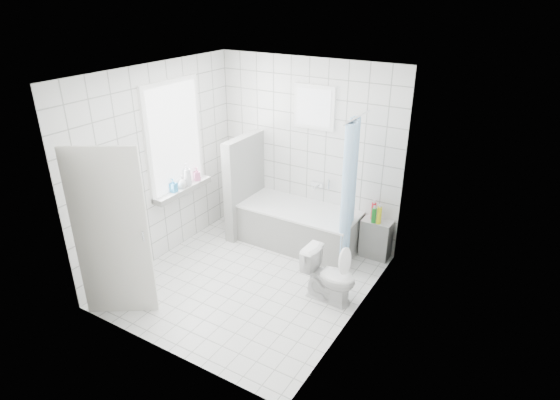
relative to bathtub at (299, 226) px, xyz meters
The scene contains 19 objects.
ground 1.17m from the bathtub, 94.76° to the right, with size 3.00×3.00×0.00m, color white.
ceiling 2.57m from the bathtub, 94.76° to the right, with size 3.00×3.00×0.00m, color white.
wall_back 1.08m from the bathtub, 104.04° to the left, with size 2.80×0.02×2.60m, color white.
wall_front 2.81m from the bathtub, 92.05° to the right, with size 2.80×0.02×2.60m, color white.
wall_left 2.13m from the bathtub, 143.02° to the right, with size 0.02×3.00×2.60m, color white.
wall_right 2.00m from the bathtub, 40.74° to the right, with size 0.02×3.00×2.60m, color white.
window_left 2.12m from the bathtub, 150.34° to the right, with size 0.01×0.90×1.40m, color white.
window_back 1.69m from the bathtub, 88.92° to the left, with size 0.50×0.01×0.50m, color white.
window_sill 1.72m from the bathtub, 149.56° to the right, with size 0.18×1.02×0.08m, color white.
door 2.69m from the bathtub, 112.93° to the right, with size 0.04×0.80×2.00m, color silver.
bathtub is the anchor object (origin of this frame).
partition_wall 1.02m from the bathtub, behind, with size 0.15×0.85×1.50m, color white.
tiled_ledge 1.09m from the bathtub, 13.51° to the left, with size 0.40×0.24×0.55m, color white.
toilet 1.34m from the bathtub, 45.74° to the right, with size 0.36×0.64×0.65m, color white.
curtain_rod 1.88m from the bathtub, ahead, with size 0.02×0.02×0.80m, color silver.
shower_curtain 1.13m from the bathtub, 11.25° to the right, with size 0.14×0.48×1.78m, color #53A9F5, non-canonical shape.
tub_faucet 0.66m from the bathtub, 73.38° to the left, with size 0.18×0.06×0.06m, color silver.
sill_bottles 1.75m from the bathtub, 151.10° to the right, with size 0.17×0.59×0.33m.
ledge_bottles 1.12m from the bathtub, 11.91° to the left, with size 0.17×0.15×0.24m.
Camera 1 is at (2.91, -4.10, 3.45)m, focal length 30.00 mm.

